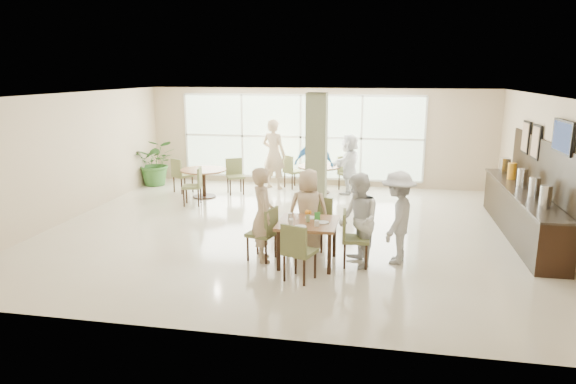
% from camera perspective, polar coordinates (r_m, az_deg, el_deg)
% --- Properties ---
extents(ground, '(10.00, 10.00, 0.00)m').
position_cam_1_polar(ground, '(10.86, 0.14, -4.19)').
color(ground, beige).
rests_on(ground, ground).
extents(room_shell, '(10.00, 10.00, 10.00)m').
position_cam_1_polar(room_shell, '(10.47, 0.14, 4.74)').
color(room_shell, white).
rests_on(room_shell, ground).
extents(window_bank, '(7.00, 0.04, 7.00)m').
position_cam_1_polar(window_bank, '(14.95, 1.40, 6.12)').
color(window_bank, silver).
rests_on(window_bank, ground).
extents(column, '(0.45, 0.45, 2.80)m').
position_cam_1_polar(column, '(11.63, 3.17, 4.06)').
color(column, '#676D4C').
rests_on(column, ground).
extents(main_table, '(1.00, 1.00, 0.75)m').
position_cam_1_polar(main_table, '(8.80, 2.20, -3.87)').
color(main_table, brown).
rests_on(main_table, ground).
extents(round_table_left, '(1.20, 1.20, 0.75)m').
position_cam_1_polar(round_table_left, '(13.70, -9.35, 1.87)').
color(round_table_left, brown).
rests_on(round_table_left, ground).
extents(round_table_right, '(1.16, 1.16, 0.75)m').
position_cam_1_polar(round_table_right, '(14.04, 3.47, 2.27)').
color(round_table_right, brown).
rests_on(round_table_right, ground).
extents(chairs_main_table, '(2.16, 2.11, 0.95)m').
position_cam_1_polar(chairs_main_table, '(8.90, 2.28, -4.96)').
color(chairs_main_table, '#666738').
rests_on(chairs_main_table, ground).
extents(chairs_table_left, '(2.08, 1.95, 0.95)m').
position_cam_1_polar(chairs_table_left, '(13.75, -9.35, 1.41)').
color(chairs_table_left, '#666738').
rests_on(chairs_table_left, ground).
extents(chairs_table_right, '(2.20, 2.02, 0.95)m').
position_cam_1_polar(chairs_table_right, '(14.05, 3.39, 1.82)').
color(chairs_table_right, '#666738').
rests_on(chairs_table_right, ground).
extents(tabletop_clutter, '(0.73, 0.76, 0.21)m').
position_cam_1_polar(tabletop_clutter, '(8.72, 2.07, -3.01)').
color(tabletop_clutter, white).
rests_on(tabletop_clutter, main_table).
extents(buffet_counter, '(0.64, 4.70, 1.95)m').
position_cam_1_polar(buffet_counter, '(11.38, 24.62, -1.71)').
color(buffet_counter, black).
rests_on(buffet_counter, ground).
extents(wall_tv, '(0.06, 1.00, 0.58)m').
position_cam_1_polar(wall_tv, '(10.11, 28.25, 5.42)').
color(wall_tv, black).
rests_on(wall_tv, ground).
extents(framed_art_a, '(0.05, 0.55, 0.70)m').
position_cam_1_polar(framed_art_a, '(11.68, 25.85, 5.03)').
color(framed_art_a, black).
rests_on(framed_art_a, ground).
extents(framed_art_b, '(0.05, 0.55, 0.70)m').
position_cam_1_polar(framed_art_b, '(12.45, 24.93, 5.55)').
color(framed_art_b, black).
rests_on(framed_art_b, ground).
extents(potted_plant, '(1.52, 1.52, 1.35)m').
position_cam_1_polar(potted_plant, '(15.45, -14.46, 3.22)').
color(potted_plant, '#306127').
rests_on(potted_plant, ground).
extents(teen_left, '(0.59, 0.71, 1.66)m').
position_cam_1_polar(teen_left, '(8.92, -2.81, -2.51)').
color(teen_left, tan).
rests_on(teen_left, ground).
extents(teen_far, '(0.78, 0.47, 1.53)m').
position_cam_1_polar(teen_far, '(9.44, 2.26, -2.03)').
color(teen_far, tan).
rests_on(teen_far, ground).
extents(teen_right, '(0.85, 0.95, 1.61)m').
position_cam_1_polar(teen_right, '(8.74, 7.83, -3.14)').
color(teen_right, white).
rests_on(teen_right, ground).
extents(teen_standing, '(0.83, 1.16, 1.62)m').
position_cam_1_polar(teen_standing, '(9.02, 12.07, -2.78)').
color(teen_standing, '#B3B3B6').
rests_on(teen_standing, ground).
extents(adult_a, '(1.18, 0.85, 1.82)m').
position_cam_1_polar(adult_a, '(13.25, 2.87, 3.04)').
color(adult_a, '#4795D5').
rests_on(adult_a, ground).
extents(adult_b, '(1.12, 1.64, 1.63)m').
position_cam_1_polar(adult_b, '(13.99, 6.81, 3.12)').
color(adult_b, white).
rests_on(adult_b, ground).
extents(adult_standing, '(0.84, 0.68, 1.98)m').
position_cam_1_polar(adult_standing, '(14.47, -1.59, 4.24)').
color(adult_standing, tan).
rests_on(adult_standing, ground).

